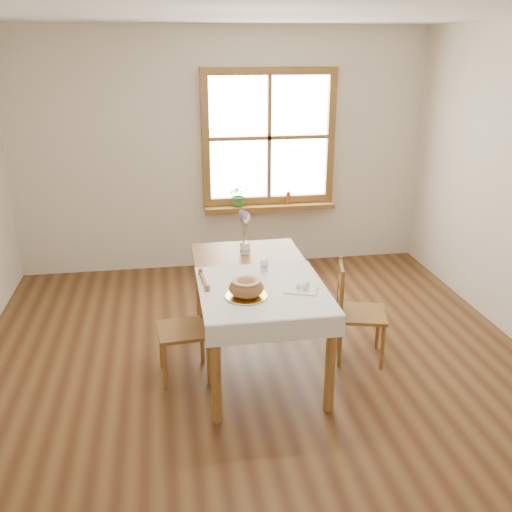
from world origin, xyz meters
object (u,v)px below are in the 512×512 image
at_px(dining_table, 256,285).
at_px(chair_right, 361,312).
at_px(chair_left, 183,328).
at_px(flower_vase, 245,248).
at_px(bread_plate, 246,296).

bearing_deg(dining_table, chair_right, -6.29).
relative_size(chair_left, flower_vase, 8.19).
distance_m(dining_table, bread_plate, 0.46).
height_order(chair_right, flower_vase, flower_vase).
relative_size(dining_table, bread_plate, 5.65).
bearing_deg(bread_plate, chair_left, 146.03).
relative_size(chair_left, bread_plate, 2.84).
bearing_deg(chair_right, dining_table, 98.26).
relative_size(dining_table, flower_vase, 16.26).
xyz_separation_m(chair_left, bread_plate, (0.44, -0.29, 0.36)).
height_order(chair_right, bread_plate, chair_right).
bearing_deg(dining_table, chair_left, -167.25).
distance_m(chair_left, chair_right, 1.41).
bearing_deg(chair_right, flower_vase, 71.47).
relative_size(bread_plate, flower_vase, 2.88).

